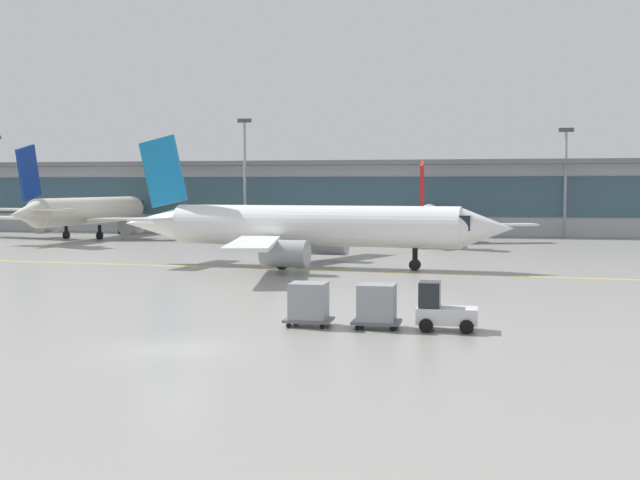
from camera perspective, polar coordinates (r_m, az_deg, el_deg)
ground_plane at (r=32.39m, az=-10.04°, el=-7.41°), size 400.00×400.00×0.00m
taxiway_centreline_stripe at (r=62.11m, az=-0.83°, el=-2.06°), size 109.65×9.48×0.01m
terminal_concourse at (r=112.09m, az=5.84°, el=2.99°), size 166.64×11.00×9.60m
gate_airplane_0 at (r=104.10m, az=-15.54°, el=1.88°), size 30.05×32.23×10.70m
gate_airplane_1 at (r=95.06m, az=7.27°, el=1.49°), size 24.78×26.64×8.83m
taxiing_regional_jet at (r=63.95m, az=-0.78°, el=0.89°), size 31.31×29.01×10.36m
baggage_tug at (r=36.41m, az=8.33°, el=-4.74°), size 2.62×1.65×2.10m
cargo_dolly_lead at (r=36.63m, az=3.90°, el=-4.41°), size 2.12×1.63×1.94m
cargo_dolly_trailing at (r=37.13m, az=-0.78°, el=-4.29°), size 2.12×1.63×1.94m
apron_light_mast_1 at (r=108.29m, az=-5.17°, el=4.69°), size 1.80×0.36×14.95m
apron_light_mast_2 at (r=105.89m, az=16.43°, el=4.13°), size 1.80×0.36×13.34m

